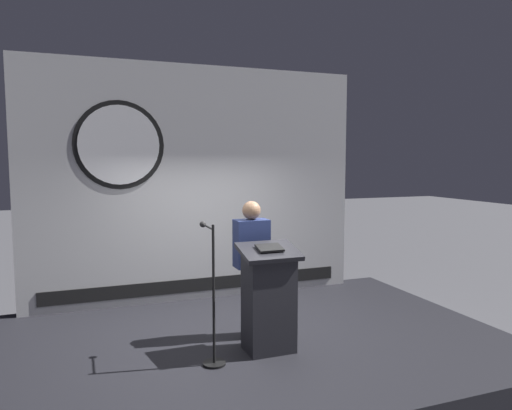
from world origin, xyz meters
The scene contains 6 objects.
ground_plane centered at (0.00, 0.00, 0.00)m, with size 40.00×40.00×0.00m, color #4C4C51.
stage_platform centered at (0.00, 0.00, 0.15)m, with size 6.40×4.00×0.30m, color black.
banner_display centered at (-0.03, 1.85, 2.05)m, with size 5.04×0.12×3.51m.
podium centered at (0.25, -0.39, 0.88)m, with size 0.64×0.50×1.20m.
speaker_person centered at (0.22, 0.09, 1.13)m, with size 0.40×0.26×1.63m.
microphone_stand centered at (-0.43, -0.48, 0.82)m, with size 0.24×0.57×1.47m.
Camera 1 is at (-1.69, -5.12, 2.42)m, focal length 33.25 mm.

